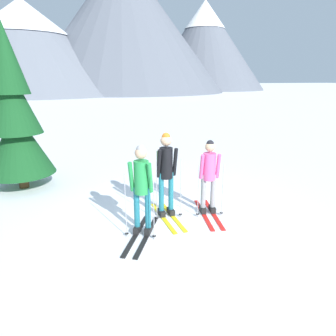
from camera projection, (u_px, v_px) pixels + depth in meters
ground_plane at (173, 221)px, 6.37m from camera, size 400.00×400.00×0.00m
skier_in_green at (142, 185)px, 5.61m from camera, size 1.04×1.58×1.77m
skier_in_black at (166, 169)px, 6.36m from camera, size 0.61×1.56×1.85m
skier_in_pink at (209, 174)px, 6.52m from camera, size 0.61×1.60×1.67m
pine_tree_near at (14, 117)px, 7.81m from camera, size 1.78×1.78×4.29m
mountain_ridge_distant at (78, 34)px, 67.12m from camera, size 101.54×54.52×28.94m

